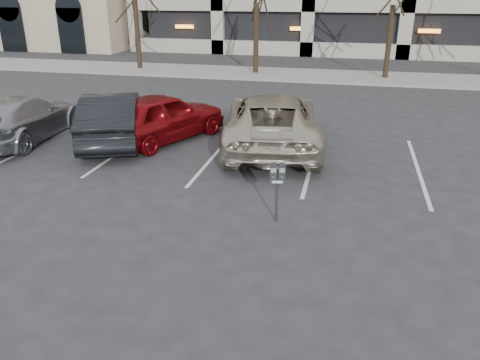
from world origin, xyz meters
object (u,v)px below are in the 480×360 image
at_px(suv_silver, 272,121).
at_px(car_silver, 22,118).
at_px(car_red, 161,117).
at_px(car_dark, 113,117).
at_px(parking_meter, 277,178).

height_order(suv_silver, car_silver, suv_silver).
bearing_deg(car_red, car_dark, 40.49).
relative_size(car_dark, car_silver, 0.97).
bearing_deg(parking_meter, car_dark, 131.52).
bearing_deg(parking_meter, car_red, 121.10).
bearing_deg(car_silver, car_red, -172.59).
distance_m(car_dark, car_silver, 2.91).
xyz_separation_m(parking_meter, car_red, (-4.40, 4.67, -0.19)).
bearing_deg(car_dark, car_silver, -11.96).
bearing_deg(suv_silver, car_dark, -2.57).
height_order(parking_meter, car_silver, car_silver).
bearing_deg(car_dark, suv_silver, 165.42).
relative_size(suv_silver, car_red, 1.36).
bearing_deg(car_red, parking_meter, 158.08).
bearing_deg(car_dark, car_red, 173.96).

